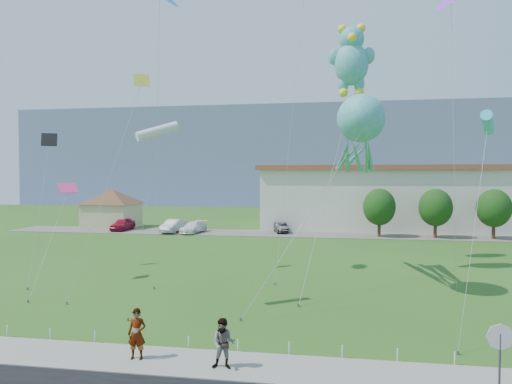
% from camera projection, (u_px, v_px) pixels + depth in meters
% --- Properties ---
extents(ground, '(160.00, 160.00, 0.00)m').
position_uv_depth(ground, '(221.00, 339.00, 19.20)').
color(ground, '#2B5618').
rests_on(ground, ground).
extents(sidewalk, '(80.00, 2.50, 0.10)m').
position_uv_depth(sidewalk, '(203.00, 364.00, 16.49)').
color(sidewalk, gray).
rests_on(sidewalk, ground).
extents(parking_strip, '(70.00, 6.00, 0.06)m').
position_uv_depth(parking_strip, '(291.00, 234.00, 53.73)').
color(parking_strip, '#59544C').
rests_on(parking_strip, ground).
extents(hill_ridge, '(160.00, 50.00, 25.00)m').
position_uv_depth(hill_ridge, '(315.00, 157.00, 137.15)').
color(hill_ridge, slate).
rests_on(hill_ridge, ground).
extents(pavilion, '(9.20, 9.20, 5.00)m').
position_uv_depth(pavilion, '(112.00, 205.00, 60.42)').
color(pavilion, '#C3B686').
rests_on(pavilion, ground).
extents(warehouse, '(61.00, 15.00, 8.20)m').
position_uv_depth(warehouse, '(500.00, 197.00, 58.31)').
color(warehouse, beige).
rests_on(warehouse, ground).
extents(stop_sign, '(0.80, 0.07, 2.50)m').
position_uv_depth(stop_sign, '(500.00, 344.00, 13.47)').
color(stop_sign, slate).
rests_on(stop_sign, ground).
extents(rope_fence, '(26.05, 0.05, 0.50)m').
position_uv_depth(rope_fence, '(213.00, 344.00, 17.91)').
color(rope_fence, white).
rests_on(rope_fence, ground).
extents(tree_near, '(3.60, 3.60, 5.47)m').
position_uv_depth(tree_near, '(379.00, 207.00, 51.03)').
color(tree_near, '#3F2B19').
rests_on(tree_near, ground).
extents(tree_mid, '(3.60, 3.60, 5.47)m').
position_uv_depth(tree_mid, '(435.00, 208.00, 50.07)').
color(tree_mid, '#3F2B19').
rests_on(tree_mid, ground).
extents(tree_far, '(3.60, 3.60, 5.47)m').
position_uv_depth(tree_far, '(494.00, 208.00, 49.11)').
color(tree_far, '#3F2B19').
rests_on(tree_far, ground).
extents(pedestrian_left, '(0.71, 0.49, 1.87)m').
position_uv_depth(pedestrian_left, '(137.00, 334.00, 16.80)').
color(pedestrian_left, gray).
rests_on(pedestrian_left, sidewalk).
extents(pedestrian_right, '(0.88, 0.70, 1.77)m').
position_uv_depth(pedestrian_right, '(224.00, 344.00, 15.96)').
color(pedestrian_right, gray).
rests_on(pedestrian_right, sidewalk).
extents(parked_car_red, '(1.80, 4.44, 1.51)m').
position_uv_depth(parked_car_red, '(123.00, 224.00, 57.24)').
color(parked_car_red, '#A51431').
rests_on(parked_car_red, parking_strip).
extents(parked_car_silver, '(2.08, 4.85, 1.55)m').
position_uv_depth(parked_car_silver, '(173.00, 226.00, 55.09)').
color(parked_car_silver, '#B0B0B7').
rests_on(parked_car_silver, parking_strip).
extents(parked_car_white, '(2.71, 4.89, 1.34)m').
position_uv_depth(parked_car_white, '(194.00, 227.00, 54.67)').
color(parked_car_white, white).
rests_on(parked_car_white, parking_strip).
extents(parked_car_black, '(2.29, 3.98, 1.24)m').
position_uv_depth(parked_car_black, '(281.00, 227.00, 54.81)').
color(parked_car_black, black).
rests_on(parked_car_black, parking_strip).
extents(octopus_kite, '(7.29, 13.28, 11.51)m').
position_uv_depth(octopus_kite, '(359.00, 136.00, 27.45)').
color(octopus_kite, teal).
rests_on(octopus_kite, ground).
extents(teddy_bear_kite, '(4.72, 10.55, 17.58)m').
position_uv_depth(teddy_bear_kite, '(351.00, 59.00, 32.20)').
color(teddy_bear_kite, teal).
rests_on(teddy_bear_kite, ground).
extents(small_kite_pink, '(1.54, 6.04, 6.49)m').
position_uv_depth(small_kite_pink, '(65.00, 197.00, 29.37)').
color(small_kite_pink, '#D12E70').
rests_on(small_kite_pink, ground).
extents(small_kite_black, '(3.36, 7.10, 9.99)m').
position_uv_depth(small_kite_black, '(47.00, 153.00, 33.15)').
color(small_kite_black, black).
rests_on(small_kite_black, ground).
extents(small_kite_cyan, '(2.59, 5.44, 9.74)m').
position_uv_depth(small_kite_cyan, '(487.00, 124.00, 20.94)').
color(small_kite_cyan, '#34C4EC').
rests_on(small_kite_cyan, ground).
extents(small_kite_yellow, '(1.34, 9.28, 14.07)m').
position_uv_depth(small_kite_yellow, '(134.00, 103.00, 31.13)').
color(small_kite_yellow, gold).
rests_on(small_kite_yellow, ground).
extents(small_kite_purple, '(1.80, 5.30, 19.60)m').
position_uv_depth(small_kite_purple, '(451.00, 4.00, 30.70)').
color(small_kite_purple, '#9B38E3').
rests_on(small_kite_purple, ground).
extents(small_kite_white, '(0.95, 3.42, 9.58)m').
position_uv_depth(small_kite_white, '(157.00, 133.00, 23.33)').
color(small_kite_white, white).
rests_on(small_kite_white, ground).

